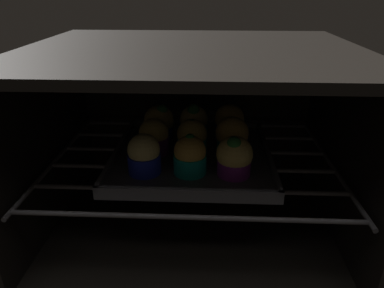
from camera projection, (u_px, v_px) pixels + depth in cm
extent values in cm
cube|color=black|center=(192.00, 218.00, 75.48)|extent=(59.00, 47.00, 1.50)
cube|color=black|center=(192.00, 51.00, 60.66)|extent=(59.00, 47.00, 1.50)
cube|color=black|center=(196.00, 107.00, 88.72)|extent=(59.00, 1.50, 34.00)
cube|color=black|center=(48.00, 141.00, 69.30)|extent=(1.50, 47.00, 34.00)
cube|color=black|center=(342.00, 147.00, 66.84)|extent=(1.50, 47.00, 34.00)
cylinder|color=#4C494C|center=(186.00, 217.00, 52.25)|extent=(54.00, 0.80, 0.80)
cylinder|color=#4C494C|center=(189.00, 190.00, 59.14)|extent=(54.00, 0.80, 0.80)
cylinder|color=#4C494C|center=(191.00, 168.00, 66.04)|extent=(54.00, 0.80, 0.80)
cylinder|color=#4C494C|center=(193.00, 151.00, 72.94)|extent=(54.00, 0.80, 0.80)
cylinder|color=#4C494C|center=(194.00, 137.00, 79.84)|extent=(54.00, 0.80, 0.80)
cylinder|color=#4C494C|center=(196.00, 124.00, 86.73)|extent=(54.00, 0.80, 0.80)
cylinder|color=#4C494C|center=(59.00, 156.00, 70.65)|extent=(0.80, 42.00, 0.80)
cylinder|color=#4C494C|center=(330.00, 162.00, 68.33)|extent=(0.80, 42.00, 0.80)
cube|color=#4C4C51|center=(192.00, 156.00, 68.49)|extent=(30.05, 30.05, 1.20)
cube|color=#4C4C51|center=(188.00, 192.00, 54.76)|extent=(30.05, 0.80, 1.00)
cube|color=#4C4C51|center=(195.00, 124.00, 81.31)|extent=(30.05, 0.80, 1.00)
cube|color=#4C4C51|center=(118.00, 150.00, 68.66)|extent=(0.80, 30.05, 1.00)
cube|color=#4C4C51|center=(267.00, 153.00, 67.40)|extent=(0.80, 30.05, 1.00)
cylinder|color=#1928B7|center=(145.00, 163.00, 60.87)|extent=(5.79, 5.79, 3.43)
sphere|color=#E0CC7A|center=(144.00, 150.00, 59.77)|extent=(5.61, 5.61, 5.61)
sphere|color=#1E6023|center=(141.00, 139.00, 59.85)|extent=(2.02, 2.02, 2.02)
cylinder|color=#0C8C84|center=(192.00, 164.00, 60.74)|extent=(5.79, 5.79, 3.43)
sphere|color=gold|center=(192.00, 151.00, 59.74)|extent=(5.55, 5.55, 5.55)
sphere|color=#1E6023|center=(193.00, 139.00, 58.95)|extent=(1.73, 1.73, 1.73)
cylinder|color=#7A238C|center=(234.00, 165.00, 60.18)|extent=(5.79, 5.79, 3.43)
sphere|color=#DBBC60|center=(235.00, 154.00, 59.27)|extent=(6.27, 6.27, 6.27)
sphere|color=#28702D|center=(234.00, 144.00, 57.40)|extent=(2.44, 2.44, 2.44)
cylinder|color=#7A238C|center=(154.00, 144.00, 68.05)|extent=(5.79, 5.79, 3.43)
sphere|color=gold|center=(154.00, 133.00, 67.07)|extent=(5.81, 5.81, 5.81)
cylinder|color=#0C8C84|center=(192.00, 145.00, 67.63)|extent=(5.79, 5.79, 3.43)
sphere|color=gold|center=(192.00, 134.00, 66.64)|extent=(5.84, 5.84, 5.84)
sphere|color=#19511E|center=(193.00, 124.00, 65.87)|extent=(1.90, 1.90, 1.90)
cylinder|color=#0C8C84|center=(231.00, 146.00, 67.46)|extent=(5.79, 5.79, 3.43)
sphere|color=gold|center=(232.00, 133.00, 66.33)|extent=(6.35, 6.35, 6.35)
cylinder|color=#1928B7|center=(159.00, 130.00, 74.52)|extent=(5.79, 5.79, 3.43)
sphere|color=gold|center=(159.00, 120.00, 73.56)|extent=(6.36, 6.36, 6.36)
sphere|color=#28702D|center=(162.00, 110.00, 71.99)|extent=(2.38, 2.38, 2.38)
cylinder|color=#0C8C84|center=(195.00, 130.00, 74.79)|extent=(5.79, 5.79, 3.43)
sphere|color=#DBBC60|center=(195.00, 119.00, 73.77)|extent=(5.93, 5.93, 5.93)
sphere|color=#28702D|center=(192.00, 110.00, 71.85)|extent=(2.54, 2.54, 2.54)
cylinder|color=#1928B7|center=(229.00, 130.00, 74.54)|extent=(5.79, 5.79, 3.43)
sphere|color=gold|center=(229.00, 119.00, 73.43)|extent=(6.20, 6.20, 6.20)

